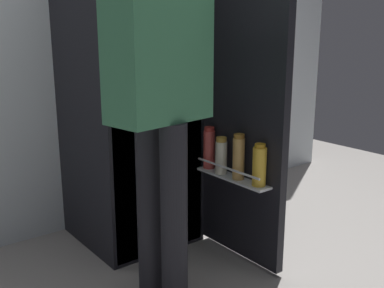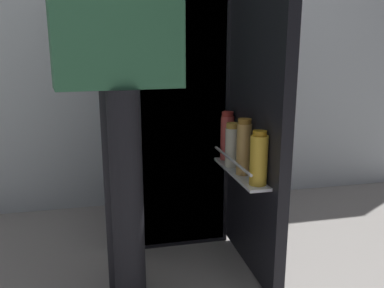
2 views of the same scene
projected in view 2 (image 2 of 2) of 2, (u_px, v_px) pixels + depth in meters
The scene contains 4 objects.
ground_plane at pixel (180, 272), 1.74m from camera, with size 5.98×5.98×0.00m, color gray.
kitchen_wall at pixel (150, 6), 2.36m from camera, with size 4.40×0.10×2.60m, color silver.
refrigerator at pixel (165, 81), 2.06m from camera, with size 0.66×1.25×1.70m.
person at pixel (119, 35), 1.33m from camera, with size 0.65×0.73×1.74m.
Camera 2 is at (-0.29, -1.54, 0.97)m, focal length 34.91 mm.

